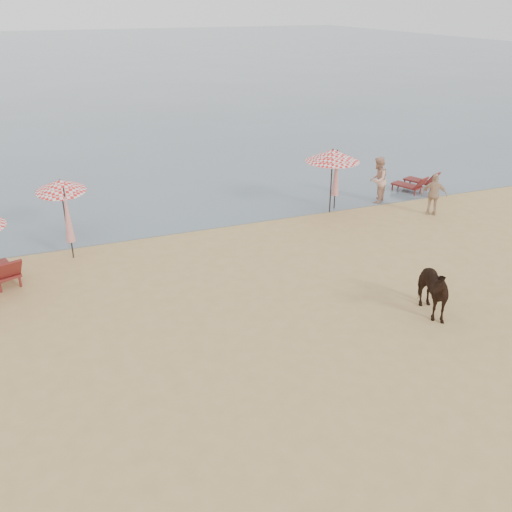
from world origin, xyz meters
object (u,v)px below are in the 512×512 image
Objects in this scene: cow at (429,289)px; beachgoer_right_a at (378,180)px; lounger_cluster_right at (417,182)px; beachgoer_right_b at (434,194)px; umbrella_open_right at (333,155)px; umbrella_open_left_b at (60,185)px; umbrella_closed_right at (336,173)px; umbrella_closed_left at (67,216)px.

beachgoer_right_a is at bearing 76.90° from cow.
cow reaches higher than lounger_cluster_right.
beachgoer_right_a is 2.34m from beachgoer_right_b.
beachgoer_right_a is at bearing -22.87° from beachgoer_right_b.
lounger_cluster_right is at bearing -8.19° from umbrella_open_right.
lounger_cluster_right is 0.79× the size of umbrella_open_right.
umbrella_open_left_b is 0.85× the size of umbrella_open_right.
umbrella_closed_right reaches higher than cow.
cow is at bearing -60.22° from umbrella_open_left_b.
umbrella_open_right is 9.68m from umbrella_closed_left.
umbrella_open_right is at bearing -34.09° from beachgoer_right_a.
lounger_cluster_right is 1.23× the size of beachgoer_right_b.
cow is (-1.32, -7.78, -1.51)m from umbrella_open_right.
umbrella_open_right is (-4.72, -0.99, 1.86)m from lounger_cluster_right.
umbrella_open_left_b reaches higher than beachgoer_right_a.
lounger_cluster_right is at bearing -13.86° from umbrella_open_left_b.
cow is at bearing 23.41° from beachgoer_right_a.
umbrella_closed_right reaches higher than beachgoer_right_a.
umbrella_closed_left reaches higher than umbrella_open_left_b.
umbrella_open_right is at bearing 4.35° from umbrella_closed_left.
umbrella_closed_right is (0.34, 0.26, -0.79)m from umbrella_open_right.
lounger_cluster_right is at bearing 6.83° from umbrella_closed_left.
umbrella_closed_right is 8.24m from cow.
cow is 8.89m from beachgoer_right_a.
umbrella_open_right is at bearing 91.29° from cow.
lounger_cluster_right is 5.17m from umbrella_open_right.
cow is 0.92× the size of beachgoer_right_a.
umbrella_closed_right is 1.37× the size of cow.
umbrella_open_right reaches higher than umbrella_closed_right.
cow is at bearing -40.35° from umbrella_closed_left.
cow is (8.31, -8.98, -1.11)m from umbrella_open_left_b.
umbrella_open_left_b reaches higher than beachgoer_right_b.
umbrella_open_right is 4.13m from beachgoer_right_b.
umbrella_open_right is 1.05× the size of umbrella_closed_right.
umbrella_closed_left is at bearing 164.37° from umbrella_open_right.
beachgoer_right_b is (13.13, -2.87, -1.03)m from umbrella_open_left_b.
cow is (-6.04, -8.76, 0.35)m from lounger_cluster_right.
beachgoer_right_b is at bearing -137.56° from lounger_cluster_right.
umbrella_open_right reaches higher than umbrella_open_left_b.
umbrella_open_left_b is 1.32× the size of beachgoer_right_b.
lounger_cluster_right is at bearing -78.55° from beachgoer_right_b.
umbrella_open_left_b is at bearing 156.26° from lounger_cluster_right.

